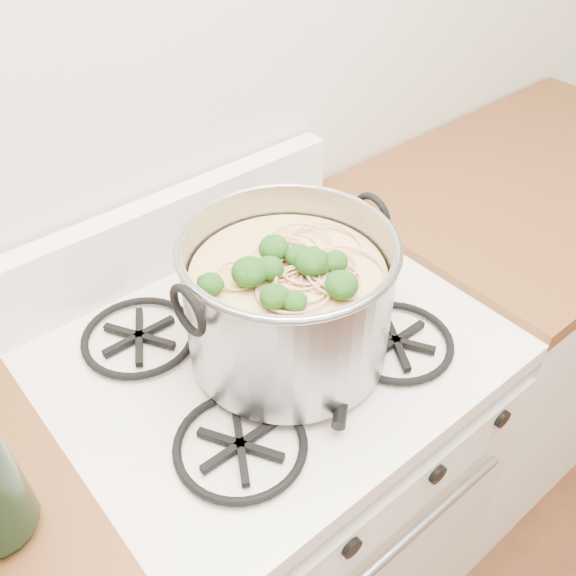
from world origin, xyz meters
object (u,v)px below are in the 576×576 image
(gas_range, at_px, (273,489))
(spatula, at_px, (354,312))
(stock_pot, at_px, (288,301))
(glass_bowl, at_px, (312,265))

(gas_range, bearing_deg, spatula, -22.93)
(spatula, bearing_deg, stock_pot, -137.94)
(gas_range, relative_size, stock_pot, 2.47)
(gas_range, distance_m, glass_bowl, 0.54)
(gas_range, xyz_separation_m, glass_bowl, (0.18, 0.09, 0.50))
(stock_pot, height_order, glass_bowl, stock_pot)
(stock_pot, relative_size, spatula, 1.21)
(stock_pot, height_order, spatula, stock_pot)
(spatula, distance_m, glass_bowl, 0.15)
(gas_range, bearing_deg, stock_pot, -79.09)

